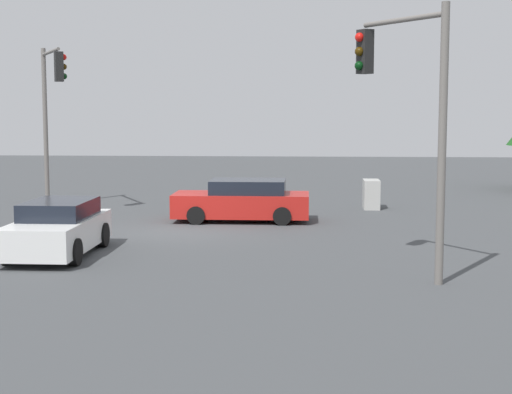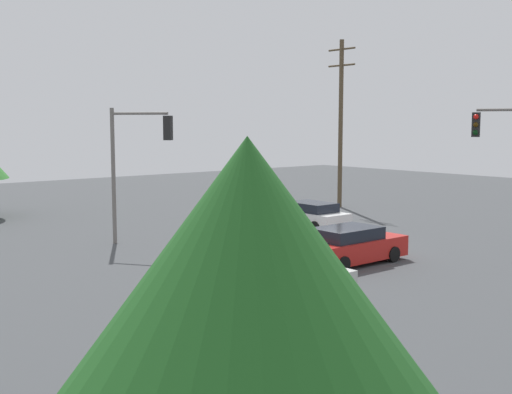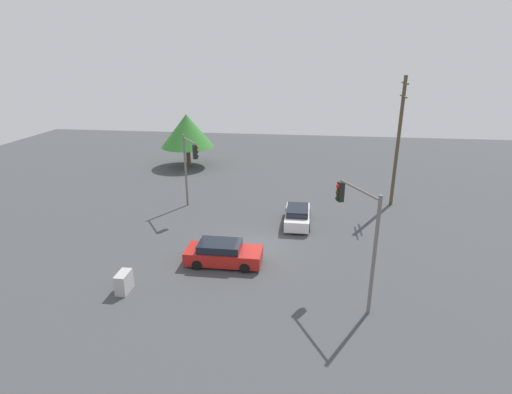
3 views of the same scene
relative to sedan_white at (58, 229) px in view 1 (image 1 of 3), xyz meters
name	(u,v)px [view 1 (image 1 of 3)]	position (x,y,z in m)	size (l,w,h in m)	color
ground_plane	(182,232)	(-4.12, 2.60, -0.69)	(80.00, 80.00, 0.00)	#424447
sedan_white	(58,229)	(0.00, 0.00, 0.00)	(4.26, 1.91, 1.42)	silver
sedan_red	(243,201)	(-6.62, 4.30, -0.01)	(2.07, 4.61, 1.42)	red
traffic_signal_main	(408,96)	(1.98, 8.74, 3.40)	(2.50, 1.86, 6.05)	slate
traffic_signal_cross	(51,99)	(-9.42, -3.22, 3.52)	(3.14, 1.87, 6.19)	slate
electrical_cabinet	(371,194)	(-10.31, 8.96, -0.13)	(1.15, 0.60, 1.12)	#B2B2AD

